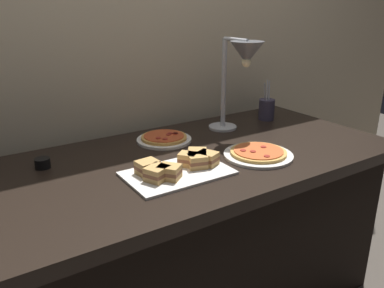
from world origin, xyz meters
TOP-DOWN VIEW (x-y plane):
  - back_wall at (0.00, 0.50)m, footprint 4.40×0.04m
  - buffet_table at (0.00, 0.00)m, footprint 1.90×0.84m
  - heat_lamp at (0.40, 0.10)m, footprint 0.15×0.30m
  - pizza_plate_front at (0.29, -0.16)m, footprint 0.28×0.28m
  - pizza_plate_center at (0.06, 0.22)m, footprint 0.25×0.25m
  - sandwich_platter at (-0.07, -0.13)m, footprint 0.38×0.24m
  - sauce_cup_far at (-0.48, 0.20)m, footprint 0.06×0.06m
  - utensil_holder at (0.69, 0.23)m, footprint 0.08×0.08m

SIDE VIEW (x-z plane):
  - buffet_table at x=0.00m, z-range 0.01..0.77m
  - pizza_plate_front at x=0.29m, z-range 0.76..0.79m
  - pizza_plate_center at x=0.06m, z-range 0.76..0.79m
  - sauce_cup_far at x=-0.48m, z-range 0.76..0.80m
  - sandwich_platter at x=-0.07m, z-range 0.75..0.81m
  - utensil_holder at x=0.69m, z-range 0.71..0.93m
  - heat_lamp at x=0.40m, z-range 0.88..1.33m
  - back_wall at x=0.00m, z-range 0.00..2.40m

